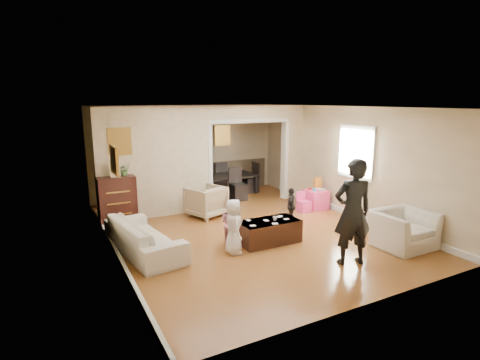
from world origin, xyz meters
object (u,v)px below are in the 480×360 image
coffee_table (269,232)px  child_kneel_a (233,227)px  armchair_back (206,201)px  adult_person (353,212)px  dining_table (228,185)px  table_lamp (115,168)px  child_toddler (291,206)px  armchair_front (403,229)px  coffee_cup (275,219)px  child_kneel_b (230,223)px  dresser (117,201)px  play_table (316,199)px  cyan_cup (314,189)px  sofa (144,236)px

coffee_table → child_kneel_a: 0.91m
armchair_back → adult_person: size_ratio=0.44×
adult_person → dining_table: bearing=-76.6°
table_lamp → child_toddler: bearing=-26.6°
armchair_back → adult_person: bearing=86.1°
adult_person → armchair_front: bearing=-159.8°
coffee_cup → adult_person: (0.62, -1.41, 0.43)m
armchair_front → table_lamp: (-4.55, 3.84, 0.94)m
coffee_table → child_kneel_a: bearing=-170.0°
child_kneel_b → child_toddler: child_kneel_b is taller
armchair_front → child_kneel_b: bearing=149.5°
dresser → table_lamp: table_lamp is taller
coffee_table → child_kneel_b: size_ratio=1.42×
dining_table → child_toddler: (0.10, -3.04, 0.12)m
armchair_front → coffee_cup: size_ratio=11.69×
child_toddler → armchair_back: bearing=-83.7°
adult_person → child_kneel_a: (-1.57, 1.31, -0.41)m
armchair_back → dining_table: size_ratio=0.48×
dresser → play_table: dresser is taller
adult_person → child_toddler: size_ratio=2.21×
coffee_table → child_toddler: child_toddler is taller
dresser → cyan_cup: size_ratio=13.78×
table_lamp → play_table: 4.96m
table_lamp → child_kneel_b: table_lamp is taller
coffee_cup → child_kneel_a: 0.96m
child_kneel_a → armchair_front: bearing=-101.6°
dresser → armchair_back: bearing=-8.8°
child_toddler → play_table: bearing=169.6°
play_table → adult_person: (-1.61, -2.93, 0.67)m
dresser → play_table: 4.86m
armchair_front → cyan_cup: armchair_front is taller
armchair_back → dresser: dresser is taller
cyan_cup → child_toddler: child_toddler is taller
sofa → play_table: size_ratio=4.15×
armchair_front → coffee_table: armchair_front is taller
dining_table → child_kneel_b: size_ratio=2.01×
table_lamp → coffee_table: bearing=-45.8°
dresser → child_kneel_a: bearing=-59.3°
armchair_back → coffee_table: 2.22m
cyan_cup → adult_person: (-1.51, -2.88, 0.39)m
dining_table → adult_person: size_ratio=0.92×
child_kneel_a → play_table: bearing=-52.6°
cyan_cup → child_kneel_b: bearing=-159.2°
child_toddler → cyan_cup: bearing=169.8°
sofa → child_kneel_b: 1.62m
sofa → child_kneel_a: size_ratio=2.05×
play_table → child_kneel_a: 3.57m
child_kneel_a → child_toddler: child_kneel_a is taller
child_kneel_a → coffee_cup: bearing=-73.5°
coffee_table → coffee_cup: (0.10, -0.05, 0.26)m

